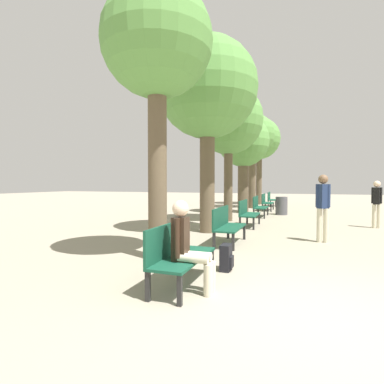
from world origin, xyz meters
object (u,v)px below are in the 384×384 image
(pedestrian_mid, at_px, (377,201))
(tree_row_2, at_px, (228,121))
(bench_row_4, at_px, (266,201))
(bench_row_1, at_px, (226,224))
(trash_bin, at_px, (281,206))
(bench_row_3, at_px, (259,205))
(tree_row_1, at_px, (207,90))
(bench_row_2, at_px, (247,212))
(bench_row_5, at_px, (271,198))
(person_seated, at_px, (188,244))
(backpack, at_px, (226,258))
(tree_row_4, at_px, (252,137))
(bench_row_0, at_px, (177,251))
(pedestrian_near, at_px, (323,204))
(tree_row_5, at_px, (259,139))
(tree_row_0, at_px, (157,47))
(tree_row_3, at_px, (243,143))

(pedestrian_mid, bearing_deg, tree_row_2, 178.08)
(bench_row_4, bearing_deg, bench_row_1, -90.00)
(trash_bin, bearing_deg, bench_row_3, -128.08)
(bench_row_4, relative_size, tree_row_1, 0.26)
(bench_row_2, distance_m, bench_row_5, 9.73)
(bench_row_2, bearing_deg, person_seated, -87.83)
(tree_row_1, relative_size, tree_row_2, 1.10)
(backpack, bearing_deg, tree_row_4, 96.46)
(tree_row_1, relative_size, trash_bin, 6.94)
(bench_row_0, relative_size, bench_row_4, 1.00)
(pedestrian_mid, bearing_deg, pedestrian_near, -120.20)
(bench_row_2, distance_m, bench_row_3, 3.24)
(tree_row_5, bearing_deg, bench_row_0, -86.83)
(bench_row_0, distance_m, bench_row_4, 12.97)
(bench_row_2, bearing_deg, bench_row_0, -90.00)
(tree_row_5, relative_size, pedestrian_mid, 3.81)
(tree_row_0, bearing_deg, bench_row_4, 85.22)
(bench_row_4, xyz_separation_m, tree_row_0, (-0.98, -11.67, 3.77))
(bench_row_0, relative_size, pedestrian_mid, 0.96)
(bench_row_4, height_order, tree_row_3, tree_row_3)
(bench_row_4, height_order, pedestrian_mid, pedestrian_mid)
(bench_row_2, bearing_deg, backpack, -84.44)
(bench_row_2, height_order, trash_bin, bench_row_2)
(bench_row_2, xyz_separation_m, tree_row_3, (-0.98, 4.70, 3.07))
(bench_row_5, relative_size, backpack, 3.37)
(bench_row_5, relative_size, tree_row_2, 0.28)
(tree_row_3, distance_m, backpack, 10.87)
(tree_row_5, height_order, pedestrian_mid, tree_row_5)
(tree_row_0, bearing_deg, bench_row_3, 83.39)
(bench_row_2, relative_size, bench_row_4, 1.00)
(tree_row_2, height_order, pedestrian_near, tree_row_2)
(tree_row_0, distance_m, pedestrian_mid, 8.83)
(tree_row_1, height_order, pedestrian_near, tree_row_1)
(bench_row_1, relative_size, bench_row_3, 1.00)
(tree_row_3, bearing_deg, bench_row_4, 61.37)
(pedestrian_mid, bearing_deg, tree_row_4, 127.70)
(bench_row_4, height_order, backpack, bench_row_4)
(tree_row_5, bearing_deg, bench_row_5, -54.96)
(pedestrian_near, bearing_deg, tree_row_4, 108.18)
(trash_bin, bearing_deg, tree_row_5, 106.04)
(tree_row_0, distance_m, pedestrian_near, 5.52)
(bench_row_0, height_order, backpack, bench_row_0)
(tree_row_4, height_order, trash_bin, tree_row_4)
(bench_row_4, xyz_separation_m, tree_row_2, (-0.98, -5.22, 3.53))
(tree_row_5, xyz_separation_m, backpack, (1.51, -16.65, -4.41))
(bench_row_2, xyz_separation_m, tree_row_2, (-0.98, 1.26, 3.53))
(bench_row_1, bearing_deg, bench_row_5, 90.00)
(bench_row_5, bearing_deg, tree_row_3, -100.98)
(tree_row_5, relative_size, backpack, 13.32)
(trash_bin, bearing_deg, pedestrian_near, -78.25)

